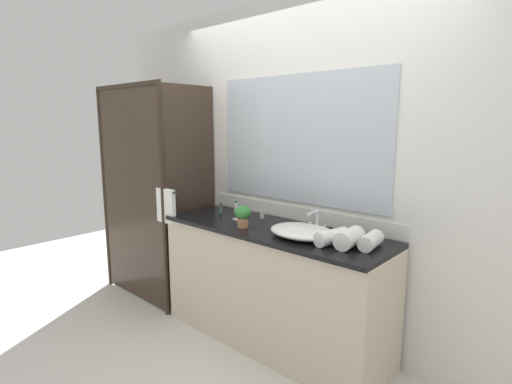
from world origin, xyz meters
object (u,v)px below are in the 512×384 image
(faucet, at_px, (317,225))
(amenity_bottle_body_wash, at_px, (262,214))
(sink_basin, at_px, (302,231))
(rolled_towel_middle, at_px, (349,238))
(amenity_bottle_conditioner, at_px, (221,208))
(rolled_towel_far_edge, at_px, (332,237))
(soap_dish, at_px, (240,218))
(potted_plant, at_px, (243,215))
(amenity_bottle_shampoo, at_px, (236,207))
(rolled_towel_near_edge, at_px, (371,241))

(faucet, distance_m, amenity_bottle_body_wash, 0.55)
(sink_basin, height_order, rolled_towel_middle, rolled_towel_middle)
(amenity_bottle_conditioner, xyz_separation_m, rolled_towel_far_edge, (1.18, -0.14, 0.01))
(faucet, relative_size, amenity_bottle_conditioner, 2.12)
(sink_basin, distance_m, soap_dish, 0.64)
(potted_plant, height_order, amenity_bottle_conditioner, potted_plant)
(sink_basin, bearing_deg, amenity_bottle_shampoo, 164.20)
(amenity_bottle_conditioner, distance_m, rolled_towel_middle, 1.29)
(amenity_bottle_body_wash, bearing_deg, rolled_towel_near_edge, -8.03)
(amenity_bottle_body_wash, relative_size, rolled_towel_middle, 0.32)
(sink_basin, relative_size, soap_dish, 4.70)
(sink_basin, xyz_separation_m, soap_dish, (-0.64, 0.05, -0.03))
(amenity_bottle_shampoo, bearing_deg, soap_dish, -39.03)
(potted_plant, bearing_deg, rolled_towel_middle, 6.94)
(amenity_bottle_conditioner, height_order, rolled_towel_middle, rolled_towel_middle)
(potted_plant, distance_m, rolled_towel_near_edge, 0.94)
(potted_plant, xyz_separation_m, rolled_towel_near_edge, (0.93, 0.17, -0.04))
(sink_basin, xyz_separation_m, rolled_towel_far_edge, (0.23, -0.01, 0.01))
(amenity_bottle_shampoo, bearing_deg, potted_plant, -39.61)
(rolled_towel_middle, bearing_deg, faucet, 155.18)
(sink_basin, bearing_deg, rolled_towel_far_edge, -2.11)
(sink_basin, distance_m, amenity_bottle_shampoo, 0.91)
(sink_basin, bearing_deg, faucet, 90.00)
(rolled_towel_middle, distance_m, rolled_towel_far_edge, 0.11)
(rolled_towel_near_edge, bearing_deg, sink_basin, -169.90)
(sink_basin, distance_m, rolled_towel_far_edge, 0.23)
(potted_plant, relative_size, amenity_bottle_body_wash, 2.26)
(amenity_bottle_conditioner, bearing_deg, sink_basin, -7.94)
(rolled_towel_middle, bearing_deg, soap_dish, 177.63)
(potted_plant, bearing_deg, soap_dish, 139.57)
(potted_plant, xyz_separation_m, amenity_bottle_body_wash, (-0.08, 0.31, -0.06))
(potted_plant, bearing_deg, amenity_bottle_body_wash, 104.10)
(sink_basin, bearing_deg, potted_plant, -169.75)
(sink_basin, relative_size, rolled_towel_far_edge, 1.97)
(sink_basin, xyz_separation_m, rolled_towel_near_edge, (0.45, 0.08, 0.01))
(soap_dish, relative_size, rolled_towel_middle, 0.44)
(faucet, relative_size, rolled_towel_middle, 0.74)
(rolled_towel_near_edge, bearing_deg, amenity_bottle_body_wash, 171.97)
(amenity_bottle_conditioner, bearing_deg, potted_plant, -24.72)
(rolled_towel_far_edge, bearing_deg, amenity_bottle_body_wash, 163.57)
(soap_dish, bearing_deg, rolled_towel_far_edge, -4.15)
(sink_basin, height_order, amenity_bottle_conditioner, amenity_bottle_conditioner)
(amenity_bottle_shampoo, xyz_separation_m, rolled_towel_near_edge, (1.33, -0.17, 0.00))
(faucet, relative_size, soap_dish, 1.70)
(amenity_bottle_shampoo, bearing_deg, rolled_towel_near_edge, -7.14)
(soap_dish, distance_m, amenity_bottle_conditioner, 0.32)
(faucet, distance_m, rolled_towel_far_edge, 0.30)
(soap_dish, height_order, amenity_bottle_shampoo, amenity_bottle_shampoo)
(soap_dish, height_order, rolled_towel_middle, rolled_towel_middle)
(rolled_towel_middle, bearing_deg, amenity_bottle_conditioner, 174.78)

